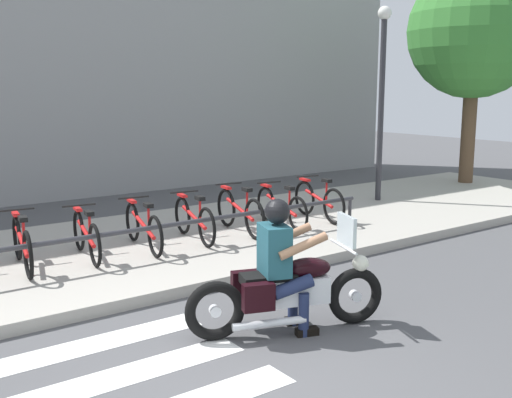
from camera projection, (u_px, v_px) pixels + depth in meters
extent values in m
plane|color=#4C4C4F|center=(229.00, 392.00, 5.13)|extent=(48.00, 48.00, 0.00)
cube|color=#A8A399|center=(57.00, 262.00, 8.67)|extent=(24.00, 4.40, 0.15)
cube|color=white|center=(100.00, 382.00, 5.29)|extent=(2.80, 0.40, 0.01)
cube|color=white|center=(69.00, 351.00, 5.93)|extent=(2.80, 0.40, 0.01)
torus|color=black|center=(355.00, 296.00, 6.58)|extent=(0.63, 0.31, 0.63)
cylinder|color=silver|center=(355.00, 296.00, 6.58)|extent=(0.14, 0.13, 0.11)
torus|color=black|center=(215.00, 311.00, 6.13)|extent=(0.63, 0.31, 0.63)
cylinder|color=silver|center=(215.00, 311.00, 6.13)|extent=(0.14, 0.13, 0.11)
cube|color=silver|center=(288.00, 290.00, 6.33)|extent=(0.90, 0.55, 0.28)
ellipsoid|color=black|center=(307.00, 268.00, 6.35)|extent=(0.58, 0.44, 0.22)
cube|color=black|center=(268.00, 278.00, 6.24)|extent=(0.62, 0.45, 0.10)
cube|color=black|center=(246.00, 284.00, 6.42)|extent=(0.34, 0.22, 0.28)
cube|color=black|center=(259.00, 297.00, 6.00)|extent=(0.34, 0.22, 0.28)
cylinder|color=silver|center=(343.00, 247.00, 6.43)|extent=(0.23, 0.60, 0.03)
sphere|color=white|center=(360.00, 263.00, 6.52)|extent=(0.18, 0.18, 0.18)
cube|color=silver|center=(347.00, 230.00, 6.40)|extent=(0.17, 0.39, 0.32)
cylinder|color=silver|center=(270.00, 323.00, 6.13)|extent=(0.76, 0.33, 0.08)
cube|color=#1E4C59|center=(274.00, 250.00, 6.20)|extent=(0.38, 0.46, 0.52)
sphere|color=black|center=(277.00, 211.00, 6.14)|extent=(0.26, 0.26, 0.26)
cylinder|color=#9E7051|center=(288.00, 236.00, 6.46)|extent=(0.52, 0.26, 0.26)
cylinder|color=#9E7051|center=(303.00, 246.00, 6.05)|extent=(0.52, 0.26, 0.26)
cylinder|color=#1E284C|center=(283.00, 278.00, 6.46)|extent=(0.46, 0.28, 0.24)
cylinder|color=#1E284C|center=(293.00, 304.00, 6.55)|extent=(0.11, 0.11, 0.46)
cube|color=black|center=(296.00, 320.00, 6.60)|extent=(0.26, 0.17, 0.08)
cylinder|color=#1E284C|center=(293.00, 287.00, 6.16)|extent=(0.46, 0.28, 0.24)
cylinder|color=#1E284C|center=(304.00, 315.00, 6.25)|extent=(0.11, 0.11, 0.46)
cube|color=black|center=(307.00, 332.00, 6.30)|extent=(0.26, 0.17, 0.08)
torus|color=black|center=(17.00, 238.00, 8.46)|extent=(0.14, 0.63, 0.63)
torus|color=black|center=(28.00, 255.00, 7.58)|extent=(0.14, 0.63, 0.63)
cylinder|color=red|center=(22.00, 241.00, 8.01)|extent=(0.18, 0.90, 0.25)
cylinder|color=red|center=(24.00, 233.00, 7.76)|extent=(0.04, 0.04, 0.39)
cube|color=black|center=(23.00, 219.00, 7.73)|extent=(0.13, 0.21, 0.06)
cylinder|color=black|center=(16.00, 210.00, 8.30)|extent=(0.48, 0.09, 0.03)
cube|color=red|center=(15.00, 214.00, 8.40)|extent=(0.12, 0.29, 0.04)
torus|color=black|center=(79.00, 231.00, 8.95)|extent=(0.13, 0.60, 0.60)
torus|color=black|center=(95.00, 245.00, 8.11)|extent=(0.13, 0.60, 0.60)
cylinder|color=red|center=(86.00, 233.00, 8.52)|extent=(0.18, 0.87, 0.24)
cylinder|color=red|center=(90.00, 226.00, 8.28)|extent=(0.04, 0.04, 0.37)
cube|color=black|center=(89.00, 213.00, 8.25)|extent=(0.13, 0.21, 0.06)
cylinder|color=black|center=(79.00, 205.00, 8.79)|extent=(0.48, 0.09, 0.03)
cube|color=red|center=(78.00, 209.00, 8.89)|extent=(0.12, 0.29, 0.04)
torus|color=black|center=(132.00, 222.00, 9.51)|extent=(0.13, 0.61, 0.61)
torus|color=black|center=(155.00, 237.00, 8.57)|extent=(0.13, 0.61, 0.61)
cylinder|color=red|center=(143.00, 225.00, 9.02)|extent=(0.19, 0.97, 0.26)
cylinder|color=red|center=(149.00, 218.00, 8.76)|extent=(0.04, 0.04, 0.38)
cube|color=black|center=(148.00, 205.00, 8.73)|extent=(0.13, 0.21, 0.06)
cylinder|color=black|center=(134.00, 197.00, 9.34)|extent=(0.48, 0.09, 0.03)
cube|color=red|center=(132.00, 201.00, 9.45)|extent=(0.12, 0.29, 0.04)
torus|color=black|center=(183.00, 215.00, 9.97)|extent=(0.13, 0.62, 0.62)
torus|color=black|center=(207.00, 227.00, 9.11)|extent=(0.13, 0.62, 0.62)
cylinder|color=red|center=(194.00, 217.00, 9.53)|extent=(0.18, 0.88, 0.24)
cylinder|color=red|center=(200.00, 210.00, 9.29)|extent=(0.04, 0.04, 0.38)
cube|color=black|center=(200.00, 198.00, 9.25)|extent=(0.13, 0.21, 0.06)
cylinder|color=black|center=(184.00, 192.00, 9.81)|extent=(0.48, 0.09, 0.03)
cube|color=red|center=(182.00, 195.00, 9.91)|extent=(0.12, 0.29, 0.04)
torus|color=black|center=(226.00, 208.00, 10.50)|extent=(0.14, 0.66, 0.66)
torus|color=black|center=(255.00, 219.00, 9.59)|extent=(0.14, 0.66, 0.66)
cylinder|color=red|center=(240.00, 209.00, 10.03)|extent=(0.18, 0.93, 0.25)
cylinder|color=red|center=(247.00, 202.00, 9.78)|extent=(0.04, 0.04, 0.40)
cube|color=black|center=(247.00, 189.00, 9.74)|extent=(0.13, 0.21, 0.06)
cylinder|color=black|center=(229.00, 184.00, 10.33)|extent=(0.48, 0.09, 0.03)
cube|color=red|center=(226.00, 187.00, 10.43)|extent=(0.12, 0.29, 0.04)
torus|color=black|center=(266.00, 203.00, 11.03)|extent=(0.13, 0.61, 0.61)
torus|color=black|center=(298.00, 214.00, 10.08)|extent=(0.13, 0.61, 0.61)
cylinder|color=red|center=(281.00, 205.00, 10.54)|extent=(0.19, 0.97, 0.26)
cylinder|color=red|center=(289.00, 199.00, 10.28)|extent=(0.04, 0.04, 0.37)
cube|color=black|center=(290.00, 188.00, 10.25)|extent=(0.13, 0.21, 0.06)
cylinder|color=black|center=(269.00, 182.00, 10.86)|extent=(0.48, 0.09, 0.03)
cube|color=red|center=(266.00, 185.00, 10.97)|extent=(0.12, 0.29, 0.04)
torus|color=black|center=(305.00, 198.00, 11.47)|extent=(0.14, 0.65, 0.65)
torus|color=black|center=(334.00, 206.00, 10.65)|extent=(0.14, 0.65, 0.65)
cylinder|color=red|center=(319.00, 198.00, 11.05)|extent=(0.17, 0.85, 0.24)
cylinder|color=red|center=(327.00, 191.00, 10.81)|extent=(0.04, 0.04, 0.40)
cube|color=black|center=(327.00, 181.00, 10.77)|extent=(0.13, 0.21, 0.06)
cylinder|color=black|center=(308.00, 176.00, 11.31)|extent=(0.48, 0.09, 0.03)
cube|color=red|center=(305.00, 180.00, 11.41)|extent=(0.12, 0.29, 0.04)
cylinder|color=#333338|center=(187.00, 223.00, 8.83)|extent=(6.73, 0.07, 0.07)
cylinder|color=#333338|center=(350.00, 211.00, 10.78)|extent=(0.06, 0.06, 0.45)
cylinder|color=#2D2D33|center=(381.00, 115.00, 12.74)|extent=(0.12, 0.12, 3.92)
sphere|color=white|center=(385.00, 13.00, 12.36)|extent=(0.28, 0.28, 0.28)
cylinder|color=brown|center=(468.00, 134.00, 15.29)|extent=(0.35, 0.35, 2.75)
sphere|color=#387F33|center=(475.00, 31.00, 14.83)|extent=(3.27, 3.27, 3.27)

